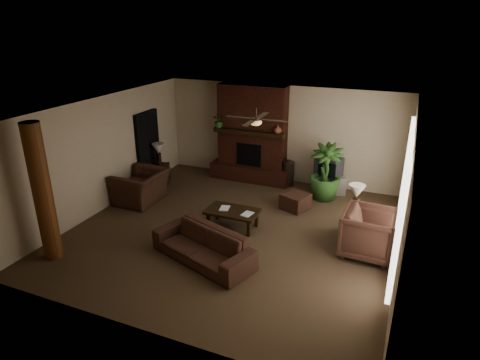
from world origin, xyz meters
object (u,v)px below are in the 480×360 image
at_px(floor_plant, 324,184).
at_px(side_table_right, 355,225).
at_px(log_column, 43,193).
at_px(coffee_table, 233,212).
at_px(tv_stand, 329,184).
at_px(armchair_right, 370,231).
at_px(ottoman, 295,201).
at_px(lamp_right, 357,193).
at_px(armchair_left, 141,182).
at_px(side_table_left, 160,174).
at_px(sofa, 203,241).
at_px(floor_vase, 288,171).
at_px(lamp_left, 158,150).

height_order(floor_plant, side_table_right, floor_plant).
xyz_separation_m(log_column, coffee_table, (2.87, 2.56, -1.03)).
distance_m(log_column, tv_stand, 7.15).
bearing_deg(armchair_right, ottoman, 54.47).
xyz_separation_m(ottoman, lamp_right, (1.54, -0.80, 0.80)).
height_order(armchair_left, armchair_right, armchair_left).
bearing_deg(side_table_left, lamp_right, -9.97).
height_order(sofa, tv_stand, sofa).
xyz_separation_m(armchair_left, armchair_right, (5.82, -0.43, -0.02)).
relative_size(armchair_left, ottoman, 2.12).
height_order(log_column, ottoman, log_column).
height_order(coffee_table, side_table_right, side_table_right).
bearing_deg(floor_plant, sofa, -112.06).
bearing_deg(sofa, floor_vase, 103.46).
bearing_deg(sofa, armchair_left, 165.06).
relative_size(armchair_left, floor_plant, 0.84).
relative_size(sofa, lamp_right, 3.38).
bearing_deg(side_table_left, tv_stand, 13.73).
xyz_separation_m(ottoman, lamp_left, (-4.14, 0.20, 0.80)).
bearing_deg(floor_vase, side_table_left, -160.04).
relative_size(log_column, side_table_left, 5.09).
distance_m(ottoman, lamp_right, 1.91).
relative_size(tv_stand, floor_plant, 0.56).
bearing_deg(ottoman, side_table_left, 177.22).
bearing_deg(lamp_left, armchair_right, -15.96).
bearing_deg(armchair_right, side_table_right, 30.40).
bearing_deg(coffee_table, ottoman, 54.54).
distance_m(armchair_right, floor_vase, 3.98).
relative_size(floor_vase, side_table_left, 1.40).
relative_size(ottoman, floor_vase, 0.78).
xyz_separation_m(tv_stand, lamp_left, (-4.72, -1.15, 0.75)).
relative_size(log_column, sofa, 1.28).
bearing_deg(log_column, side_table_right, 30.16).
relative_size(armchair_right, tv_stand, 1.26).
xyz_separation_m(side_table_left, lamp_right, (5.69, -1.00, 0.73)).
xyz_separation_m(log_column, armchair_left, (0.07, 2.96, -0.84)).
xyz_separation_m(armchair_left, side_table_left, (-0.27, 1.32, -0.28)).
xyz_separation_m(tv_stand, lamp_right, (0.97, -2.15, 0.75)).
distance_m(ottoman, side_table_right, 1.81).
bearing_deg(lamp_left, sofa, -46.18).
bearing_deg(side_table_left, log_column, -87.32).
distance_m(ottoman, lamp_left, 4.23).
relative_size(coffee_table, tv_stand, 1.41).
distance_m(sofa, coffee_table, 1.49).
relative_size(floor_plant, side_table_left, 2.74).
xyz_separation_m(log_column, lamp_left, (-0.20, 4.27, -0.40)).
xyz_separation_m(log_column, lamp_right, (5.49, 3.27, -0.40)).
bearing_deg(side_table_left, armchair_right, -15.98).
bearing_deg(sofa, lamp_left, 152.89).
bearing_deg(ottoman, sofa, -109.54).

